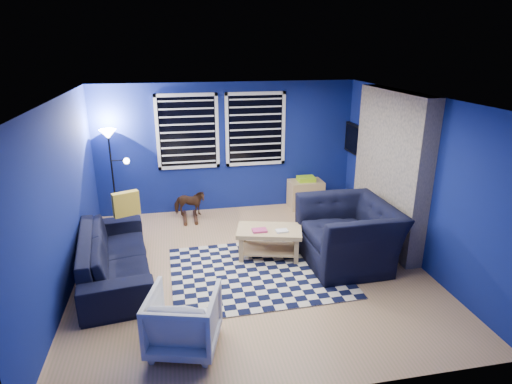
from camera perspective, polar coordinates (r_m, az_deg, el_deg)
floor at (r=6.49m, az=-0.67°, el=-10.03°), size 5.00×5.00×0.00m
ceiling at (r=5.70m, az=-0.77°, el=12.44°), size 5.00×5.00×0.00m
wall_back at (r=8.36m, az=-3.83°, el=5.89°), size 5.00×0.00×5.00m
wall_left at (r=6.08m, az=-24.58°, el=-1.04°), size 0.00×5.00×5.00m
wall_right at (r=6.86m, az=20.29°, el=1.73°), size 0.00×5.00×5.00m
fireplace at (r=7.22m, az=17.28°, el=2.46°), size 0.65×2.00×2.50m
window_left at (r=8.19m, az=-9.11°, el=7.92°), size 1.17×0.06×1.42m
window_right at (r=8.33m, az=-0.06°, el=8.36°), size 1.17×0.06×1.42m
tv at (r=8.51m, az=13.27°, el=6.70°), size 0.07×1.00×0.58m
rug at (r=6.37m, az=0.28°, el=-10.58°), size 2.55×2.06×0.02m
sofa at (r=6.43m, az=-18.34°, el=-8.05°), size 2.40×1.19×0.67m
armchair_big at (r=6.61m, az=12.20°, el=-5.45°), size 1.47×1.29×0.93m
armchair_bent at (r=4.90m, az=-9.63°, el=-16.45°), size 0.91×0.92×0.68m
rocking_horse at (r=8.13m, az=-8.87°, el=-1.51°), size 0.39×0.64×0.51m
coffee_table at (r=6.65m, az=1.77°, el=-5.99°), size 1.10×0.80×0.49m
cabinet at (r=8.72m, az=6.62°, el=-0.22°), size 0.68×0.46×0.65m
floor_lamp at (r=8.09m, az=-18.83°, el=5.70°), size 0.47×0.29×1.74m
throw_pillow at (r=6.81m, az=-16.94°, el=-1.52°), size 0.41×0.26×0.37m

